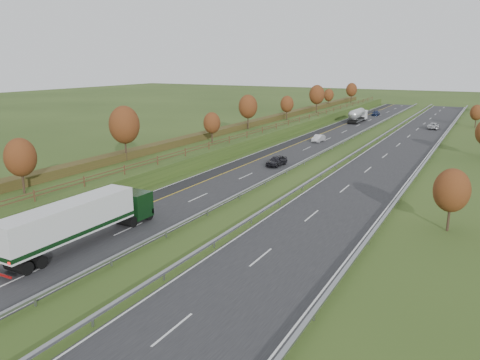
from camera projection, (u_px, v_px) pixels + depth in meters
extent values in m
plane|color=#2D4317|center=(336.00, 156.00, 78.91)|extent=(400.00, 400.00, 0.00)
cube|color=black|center=(302.00, 147.00, 86.85)|extent=(10.50, 200.00, 0.04)
cube|color=black|center=(394.00, 155.00, 79.24)|extent=(10.50, 200.00, 0.04)
cube|color=black|center=(284.00, 145.00, 88.58)|extent=(3.00, 200.00, 0.04)
cube|color=silver|center=(277.00, 145.00, 89.17)|extent=(0.15, 200.00, 0.01)
cube|color=gold|center=(291.00, 146.00, 87.88)|extent=(0.15, 200.00, 0.01)
cube|color=silver|center=(329.00, 149.00, 84.52)|extent=(0.15, 200.00, 0.01)
cube|color=silver|center=(364.00, 153.00, 81.56)|extent=(0.15, 200.00, 0.01)
cube|color=silver|center=(425.00, 158.00, 76.91)|extent=(0.15, 200.00, 0.01)
cube|color=silver|center=(18.00, 279.00, 34.27)|extent=(0.15, 4.00, 0.01)
cube|color=silver|center=(173.00, 329.00, 27.82)|extent=(0.15, 4.00, 0.01)
cube|color=silver|center=(129.00, 229.00, 44.50)|extent=(0.15, 4.00, 0.01)
cube|color=silver|center=(261.00, 257.00, 38.05)|extent=(0.15, 4.00, 0.01)
cube|color=silver|center=(198.00, 197.00, 54.73)|extent=(0.15, 4.00, 0.01)
cube|color=silver|center=(312.00, 216.00, 48.28)|extent=(0.15, 4.00, 0.01)
cube|color=silver|center=(246.00, 176.00, 64.96)|extent=(0.15, 4.00, 0.01)
cube|color=silver|center=(345.00, 189.00, 58.50)|extent=(0.15, 4.00, 0.01)
cube|color=silver|center=(280.00, 160.00, 75.19)|extent=(0.15, 4.00, 0.01)
cube|color=silver|center=(368.00, 170.00, 68.73)|extent=(0.15, 4.00, 0.01)
cube|color=silver|center=(307.00, 148.00, 85.42)|extent=(0.15, 4.00, 0.01)
cube|color=silver|center=(385.00, 156.00, 78.96)|extent=(0.15, 4.00, 0.01)
cube|color=silver|center=(327.00, 139.00, 95.64)|extent=(0.15, 4.00, 0.01)
cube|color=silver|center=(398.00, 145.00, 89.19)|extent=(0.15, 4.00, 0.01)
cube|color=silver|center=(344.00, 132.00, 105.87)|extent=(0.15, 4.00, 0.01)
cube|color=silver|center=(409.00, 136.00, 99.42)|extent=(0.15, 4.00, 0.01)
cube|color=silver|center=(358.00, 125.00, 116.10)|extent=(0.15, 4.00, 0.01)
cube|color=silver|center=(417.00, 129.00, 109.64)|extent=(0.15, 4.00, 0.01)
cube|color=silver|center=(370.00, 120.00, 126.33)|extent=(0.15, 4.00, 0.01)
cube|color=silver|center=(424.00, 123.00, 119.87)|extent=(0.15, 4.00, 0.01)
cube|color=silver|center=(379.00, 116.00, 136.56)|extent=(0.15, 4.00, 0.01)
cube|color=silver|center=(430.00, 118.00, 130.10)|extent=(0.15, 4.00, 0.01)
cube|color=silver|center=(388.00, 112.00, 146.78)|extent=(0.15, 4.00, 0.01)
cube|color=silver|center=(436.00, 114.00, 140.33)|extent=(0.15, 4.00, 0.01)
cube|color=silver|center=(395.00, 109.00, 157.01)|extent=(0.15, 4.00, 0.01)
cube|color=silver|center=(440.00, 111.00, 150.56)|extent=(0.15, 4.00, 0.01)
cube|color=silver|center=(402.00, 106.00, 167.24)|extent=(0.15, 4.00, 0.01)
cube|color=silver|center=(444.00, 108.00, 160.79)|extent=(0.15, 4.00, 0.01)
cube|color=#2D4317|center=(241.00, 137.00, 92.60)|extent=(12.00, 200.00, 2.00)
cube|color=#383817|center=(232.00, 128.00, 93.14)|extent=(2.20, 180.00, 1.10)
cube|color=#422B19|center=(261.00, 131.00, 90.15)|extent=(0.08, 184.00, 0.10)
cube|color=#422B19|center=(261.00, 128.00, 90.05)|extent=(0.08, 184.00, 0.10)
cube|color=#422B19|center=(34.00, 196.00, 46.24)|extent=(0.12, 0.12, 1.20)
cube|color=#422B19|center=(84.00, 181.00, 51.78)|extent=(0.12, 0.12, 1.20)
cube|color=#422B19|center=(124.00, 170.00, 57.32)|extent=(0.12, 0.12, 1.20)
cube|color=#422B19|center=(158.00, 160.00, 62.86)|extent=(0.12, 0.12, 1.20)
cube|color=#422B19|center=(185.00, 152.00, 68.40)|extent=(0.12, 0.12, 1.20)
cube|color=#422B19|center=(209.00, 145.00, 73.94)|extent=(0.12, 0.12, 1.20)
cube|color=#422B19|center=(229.00, 140.00, 79.48)|extent=(0.12, 0.12, 1.20)
cube|color=#422B19|center=(247.00, 134.00, 85.02)|extent=(0.12, 0.12, 1.20)
cube|color=#422B19|center=(262.00, 130.00, 90.56)|extent=(0.12, 0.12, 1.20)
cube|color=#422B19|center=(276.00, 126.00, 96.10)|extent=(0.12, 0.12, 1.20)
cube|color=#422B19|center=(288.00, 122.00, 101.64)|extent=(0.12, 0.12, 1.20)
cube|color=#422B19|center=(299.00, 119.00, 107.18)|extent=(0.12, 0.12, 1.20)
cube|color=#422B19|center=(309.00, 116.00, 112.72)|extent=(0.12, 0.12, 1.20)
cube|color=#422B19|center=(318.00, 114.00, 118.26)|extent=(0.12, 0.12, 1.20)
cube|color=#422B19|center=(326.00, 111.00, 123.80)|extent=(0.12, 0.12, 1.20)
cube|color=#422B19|center=(334.00, 109.00, 129.34)|extent=(0.12, 0.12, 1.20)
cube|color=#422B19|center=(341.00, 107.00, 134.88)|extent=(0.12, 0.12, 1.20)
cube|color=#422B19|center=(347.00, 106.00, 140.42)|extent=(0.12, 0.12, 1.20)
cube|color=#422B19|center=(353.00, 104.00, 145.96)|extent=(0.12, 0.12, 1.20)
cube|color=#422B19|center=(358.00, 102.00, 151.50)|extent=(0.12, 0.12, 1.20)
cube|color=#422B19|center=(363.00, 101.00, 157.04)|extent=(0.12, 0.12, 1.20)
cube|color=#422B19|center=(368.00, 99.00, 162.58)|extent=(0.12, 0.12, 1.20)
cube|color=#422B19|center=(372.00, 98.00, 168.12)|extent=(0.12, 0.12, 1.20)
cube|color=gray|center=(332.00, 147.00, 84.08)|extent=(0.32, 200.00, 0.18)
cube|color=gray|center=(35.00, 302.00, 30.46)|extent=(0.10, 0.14, 0.56)
cube|color=gray|center=(111.00, 263.00, 36.43)|extent=(0.10, 0.14, 0.56)
cube|color=gray|center=(166.00, 234.00, 42.39)|extent=(0.10, 0.14, 0.56)
cube|color=gray|center=(207.00, 213.00, 48.36)|extent=(0.10, 0.14, 0.56)
cube|color=gray|center=(240.00, 196.00, 54.33)|extent=(0.10, 0.14, 0.56)
cube|color=gray|center=(265.00, 183.00, 60.29)|extent=(0.10, 0.14, 0.56)
cube|color=gray|center=(287.00, 172.00, 66.26)|extent=(0.10, 0.14, 0.56)
cube|color=gray|center=(304.00, 163.00, 72.23)|extent=(0.10, 0.14, 0.56)
cube|color=gray|center=(319.00, 155.00, 78.19)|extent=(0.10, 0.14, 0.56)
cube|color=gray|center=(332.00, 148.00, 84.16)|extent=(0.10, 0.14, 0.56)
cube|color=gray|center=(343.00, 143.00, 90.13)|extent=(0.10, 0.14, 0.56)
cube|color=gray|center=(353.00, 138.00, 96.09)|extent=(0.10, 0.14, 0.56)
cube|color=gray|center=(362.00, 133.00, 102.06)|extent=(0.10, 0.14, 0.56)
cube|color=gray|center=(369.00, 129.00, 108.02)|extent=(0.10, 0.14, 0.56)
cube|color=gray|center=(376.00, 126.00, 113.99)|extent=(0.10, 0.14, 0.56)
cube|color=gray|center=(382.00, 122.00, 119.96)|extent=(0.10, 0.14, 0.56)
cube|color=gray|center=(388.00, 119.00, 125.92)|extent=(0.10, 0.14, 0.56)
cube|color=gray|center=(393.00, 117.00, 131.89)|extent=(0.10, 0.14, 0.56)
cube|color=gray|center=(398.00, 114.00, 137.86)|extent=(0.10, 0.14, 0.56)
cube|color=gray|center=(402.00, 112.00, 143.82)|extent=(0.10, 0.14, 0.56)
cube|color=gray|center=(406.00, 110.00, 149.79)|extent=(0.10, 0.14, 0.56)
cube|color=gray|center=(410.00, 108.00, 155.76)|extent=(0.10, 0.14, 0.56)
cube|color=gray|center=(413.00, 107.00, 161.72)|extent=(0.10, 0.14, 0.56)
cube|color=gray|center=(416.00, 105.00, 167.69)|extent=(0.10, 0.14, 0.56)
cube|color=gray|center=(360.00, 149.00, 81.72)|extent=(0.32, 200.00, 0.18)
cube|color=gray|center=(93.00, 322.00, 28.11)|extent=(0.10, 0.14, 0.56)
cube|color=gray|center=(164.00, 277.00, 34.08)|extent=(0.10, 0.14, 0.56)
cube|color=gray|center=(214.00, 245.00, 40.04)|extent=(0.10, 0.14, 0.56)
cube|color=gray|center=(251.00, 221.00, 46.01)|extent=(0.10, 0.14, 0.56)
cube|color=gray|center=(280.00, 202.00, 51.98)|extent=(0.10, 0.14, 0.56)
cube|color=gray|center=(303.00, 188.00, 57.94)|extent=(0.10, 0.14, 0.56)
cube|color=gray|center=(321.00, 176.00, 63.91)|extent=(0.10, 0.14, 0.56)
cube|color=gray|center=(336.00, 166.00, 69.87)|extent=(0.10, 0.14, 0.56)
cube|color=gray|center=(349.00, 158.00, 75.84)|extent=(0.10, 0.14, 0.56)
cube|color=gray|center=(360.00, 151.00, 81.81)|extent=(0.10, 0.14, 0.56)
cube|color=gray|center=(370.00, 145.00, 87.77)|extent=(0.10, 0.14, 0.56)
cube|color=gray|center=(378.00, 140.00, 93.74)|extent=(0.10, 0.14, 0.56)
cube|color=gray|center=(386.00, 135.00, 99.71)|extent=(0.10, 0.14, 0.56)
cube|color=gray|center=(392.00, 131.00, 105.67)|extent=(0.10, 0.14, 0.56)
cube|color=gray|center=(398.00, 127.00, 111.64)|extent=(0.10, 0.14, 0.56)
cube|color=gray|center=(403.00, 124.00, 117.61)|extent=(0.10, 0.14, 0.56)
cube|color=gray|center=(408.00, 121.00, 123.57)|extent=(0.10, 0.14, 0.56)
cube|color=gray|center=(412.00, 118.00, 129.54)|extent=(0.10, 0.14, 0.56)
cube|color=gray|center=(416.00, 115.00, 135.51)|extent=(0.10, 0.14, 0.56)
cube|color=gray|center=(419.00, 113.00, 141.47)|extent=(0.10, 0.14, 0.56)
cube|color=gray|center=(423.00, 111.00, 147.44)|extent=(0.10, 0.14, 0.56)
cube|color=gray|center=(426.00, 109.00, 153.40)|extent=(0.10, 0.14, 0.56)
cube|color=gray|center=(429.00, 107.00, 159.37)|extent=(0.10, 0.14, 0.56)
cube|color=gray|center=(431.00, 106.00, 165.34)|extent=(0.10, 0.14, 0.56)
cube|color=gray|center=(431.00, 155.00, 76.42)|extent=(0.32, 200.00, 0.18)
cube|color=gray|center=(314.00, 316.00, 28.77)|extent=(0.10, 0.14, 0.56)
cube|color=gray|center=(369.00, 242.00, 40.71)|extent=(0.10, 0.14, 0.56)
cube|color=gray|center=(399.00, 201.00, 52.64)|extent=(0.10, 0.14, 0.56)
cube|color=gray|center=(417.00, 175.00, 64.57)|extent=(0.10, 0.14, 0.56)
cube|color=gray|center=(430.00, 157.00, 76.50)|extent=(0.10, 0.14, 0.56)
cube|color=gray|center=(440.00, 144.00, 88.44)|extent=(0.10, 0.14, 0.56)
cube|color=gray|center=(447.00, 134.00, 100.37)|extent=(0.10, 0.14, 0.56)
cube|color=gray|center=(453.00, 127.00, 112.30)|extent=(0.10, 0.14, 0.56)
cube|color=gray|center=(457.00, 120.00, 124.24)|extent=(0.10, 0.14, 0.56)
cube|color=gray|center=(461.00, 115.00, 136.17)|extent=(0.10, 0.14, 0.56)
cube|color=gray|center=(464.00, 111.00, 148.10)|extent=(0.10, 0.14, 0.56)
cube|color=gray|center=(467.00, 107.00, 160.03)|extent=(0.10, 0.14, 0.56)
cylinder|color=#2D2116|center=(23.00, 182.00, 48.98)|extent=(0.24, 0.24, 2.43)
ellipsoid|color=#582913|center=(20.00, 157.00, 48.32)|extent=(3.24, 3.24, 4.05)
cylinder|color=#2D2116|center=(126.00, 150.00, 65.15)|extent=(0.24, 0.24, 3.15)
ellipsoid|color=#582913|center=(124.00, 125.00, 64.30)|extent=(4.20, 4.20, 5.25)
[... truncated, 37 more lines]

